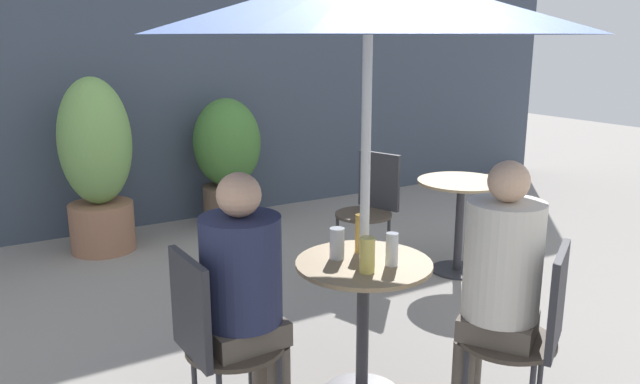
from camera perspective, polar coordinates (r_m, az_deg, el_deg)
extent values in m
cube|color=#3D4756|center=(5.90, -15.67, 11.34)|extent=(10.00, 0.06, 3.00)
cylinder|color=#2D2D33|center=(3.08, 3.91, -12.57)|extent=(0.06, 0.06, 0.67)
cylinder|color=#997F5B|center=(2.94, 4.02, -6.56)|extent=(0.64, 0.64, 0.02)
cylinder|color=#2D2D33|center=(4.87, 12.38, -6.97)|extent=(0.39, 0.39, 0.01)
cylinder|color=#2D2D33|center=(4.76, 12.59, -3.13)|extent=(0.06, 0.06, 0.67)
cylinder|color=#997F5B|center=(4.67, 12.82, 0.91)|extent=(0.64, 0.64, 0.02)
cylinder|color=#42382D|center=(2.72, -7.78, -13.82)|extent=(0.42, 0.42, 0.02)
cylinder|color=#2D2D33|center=(2.99, -6.34, -16.16)|extent=(0.02, 0.02, 0.45)
cube|color=#2D2D33|center=(2.56, -11.80, -10.34)|extent=(0.04, 0.35, 0.42)
cylinder|color=#42382D|center=(2.86, 16.69, -12.82)|extent=(0.42, 0.42, 0.02)
cylinder|color=#2D2D33|center=(3.07, 19.44, -16.02)|extent=(0.02, 0.02, 0.45)
cylinder|color=#2D2D33|center=(3.11, 14.33, -15.27)|extent=(0.02, 0.02, 0.45)
cube|color=#2D2D33|center=(2.75, 20.90, -9.21)|extent=(0.32, 0.21, 0.42)
cylinder|color=#42382D|center=(4.57, 4.00, -2.08)|extent=(0.42, 0.42, 0.02)
cylinder|color=#2D2D33|center=(4.67, 6.28, -4.79)|extent=(0.02, 0.02, 0.45)
cylinder|color=#2D2D33|center=(4.82, 3.61, -4.14)|extent=(0.02, 0.02, 0.45)
cylinder|color=#2D2D33|center=(4.46, 4.31, -5.67)|extent=(0.02, 0.02, 0.45)
cylinder|color=#2D2D33|center=(4.61, 1.58, -4.95)|extent=(0.02, 0.02, 0.45)
cube|color=#2D2D33|center=(4.66, 5.41, 1.03)|extent=(0.14, 0.34, 0.42)
cylinder|color=brown|center=(2.95, -5.24, -16.55)|extent=(0.10, 0.10, 0.45)
cube|color=brown|center=(2.70, -7.03, -12.50)|extent=(0.33, 0.30, 0.10)
cylinder|color=#232847|center=(2.59, -7.22, -7.04)|extent=(0.34, 0.34, 0.45)
sphere|color=tan|center=(2.50, -7.44, -0.25)|extent=(0.18, 0.18, 0.18)
cylinder|color=brown|center=(3.06, 13.57, -15.76)|extent=(0.10, 0.10, 0.45)
cube|color=brown|center=(2.84, 15.97, -11.65)|extent=(0.39, 0.40, 0.10)
cylinder|color=beige|center=(2.73, 16.39, -5.96)|extent=(0.32, 0.32, 0.50)
sphere|color=#DBAD89|center=(2.64, 16.89, 0.94)|extent=(0.17, 0.17, 0.17)
cylinder|color=#B28433|center=(3.03, 3.76, -3.81)|extent=(0.06, 0.06, 0.19)
cylinder|color=silver|center=(2.95, 1.57, -4.72)|extent=(0.07, 0.07, 0.15)
cylinder|color=#DBC65B|center=(2.78, 4.34, -5.77)|extent=(0.07, 0.07, 0.16)
cylinder|color=silver|center=(2.87, 6.59, -5.24)|extent=(0.06, 0.06, 0.15)
cylinder|color=#93664C|center=(5.45, -19.27, -3.01)|extent=(0.51, 0.51, 0.40)
ellipsoid|color=#709E51|center=(5.30, -19.89, 4.38)|extent=(0.57, 0.57, 1.02)
cylinder|color=brown|center=(5.92, -8.30, -1.18)|extent=(0.48, 0.48, 0.37)
ellipsoid|color=#427533|center=(5.80, -8.50, 4.49)|extent=(0.62, 0.62, 0.81)
cylinder|color=silver|center=(2.84, 4.13, -0.63)|extent=(0.04, 0.04, 2.01)
cone|color=#3D5184|center=(2.75, 4.46, 17.07)|extent=(1.92, 1.92, 0.28)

